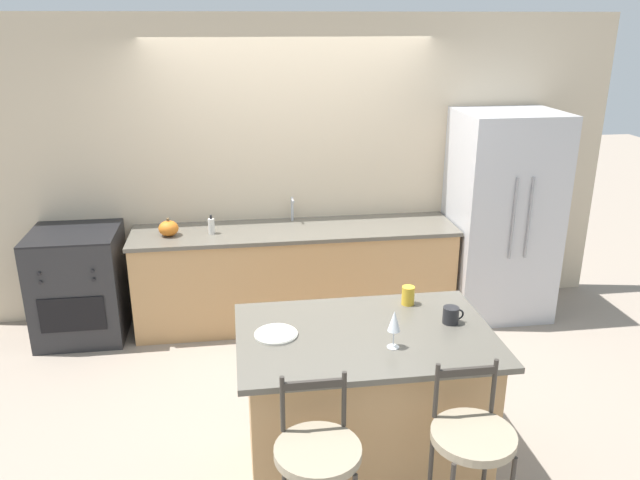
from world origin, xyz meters
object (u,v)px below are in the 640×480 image
(bar_stool_near, at_px, (318,472))
(wine_glass, at_px, (394,322))
(dinner_plate, at_px, (276,334))
(pumpkin_decoration, at_px, (169,228))
(refrigerator, at_px, (501,215))
(oven_range, at_px, (80,284))
(coffee_mug, at_px, (451,315))
(bar_stool_far, at_px, (471,456))
(tumbler_cup, at_px, (408,295))
(soap_bottle, at_px, (211,226))

(bar_stool_near, relative_size, wine_glass, 4.88)
(dinner_plate, bearing_deg, pumpkin_decoration, 110.93)
(refrigerator, xyz_separation_m, pumpkin_decoration, (-2.98, 0.01, 0.01))
(refrigerator, xyz_separation_m, oven_range, (-3.77, 0.04, -0.47))
(wine_glass, distance_m, coffee_mug, 0.49)
(oven_range, distance_m, wine_glass, 3.20)
(refrigerator, bearing_deg, oven_range, 179.46)
(bar_stool_far, bearing_deg, dinner_plate, 138.96)
(oven_range, bearing_deg, bar_stool_near, -58.96)
(bar_stool_near, xyz_separation_m, dinner_plate, (-0.13, 0.78, 0.33))
(tumbler_cup, distance_m, soap_bottle, 2.13)
(dinner_plate, relative_size, soap_bottle, 1.50)
(dinner_plate, height_order, tumbler_cup, tumbler_cup)
(pumpkin_decoration, xyz_separation_m, soap_bottle, (0.36, 0.01, 0.00))
(soap_bottle, bearing_deg, oven_range, 179.13)
(bar_stool_near, bearing_deg, tumbler_cup, 55.98)
(bar_stool_far, height_order, pumpkin_decoration, bar_stool_far)
(bar_stool_near, height_order, tumbler_cup, bar_stool_near)
(pumpkin_decoration, height_order, soap_bottle, soap_bottle)
(refrigerator, height_order, soap_bottle, refrigerator)
(dinner_plate, relative_size, tumbler_cup, 2.10)
(dinner_plate, bearing_deg, wine_glass, -20.05)
(bar_stool_near, distance_m, wine_glass, 0.88)
(refrigerator, height_order, wine_glass, refrigerator)
(oven_range, height_order, soap_bottle, soap_bottle)
(wine_glass, relative_size, soap_bottle, 1.33)
(oven_range, xyz_separation_m, wine_glass, (2.18, -2.25, 0.62))
(bar_stool_far, xyz_separation_m, tumbler_cup, (-0.04, 1.07, 0.38))
(coffee_mug, distance_m, soap_bottle, 2.47)
(refrigerator, bearing_deg, tumbler_cup, -128.63)
(oven_range, bearing_deg, coffee_mug, -37.88)
(pumpkin_decoration, relative_size, soap_bottle, 1.02)
(oven_range, xyz_separation_m, coffee_mug, (2.59, -2.02, 0.52))
(oven_range, xyz_separation_m, bar_stool_far, (2.45, -2.80, 0.14))
(coffee_mug, bearing_deg, bar_stool_near, -139.00)
(tumbler_cup, bearing_deg, bar_stool_far, -88.11)
(coffee_mug, bearing_deg, oven_range, 142.12)
(dinner_plate, bearing_deg, bar_stool_near, -80.53)
(oven_range, distance_m, pumpkin_decoration, 0.93)
(pumpkin_decoration, bearing_deg, wine_glass, -58.05)
(oven_range, relative_size, bar_stool_near, 0.90)
(bar_stool_near, xyz_separation_m, bar_stool_far, (0.76, 0.01, 0.00))
(bar_stool_near, distance_m, coffee_mug, 1.26)
(bar_stool_far, bearing_deg, refrigerator, 64.45)
(bar_stool_far, height_order, soap_bottle, bar_stool_far)
(pumpkin_decoration, bearing_deg, oven_range, 178.35)
(dinner_plate, distance_m, wine_glass, 0.68)
(wine_glass, height_order, tumbler_cup, wine_glass)
(tumbler_cup, bearing_deg, pumpkin_decoration, 133.45)
(bar_stool_far, relative_size, coffee_mug, 8.34)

